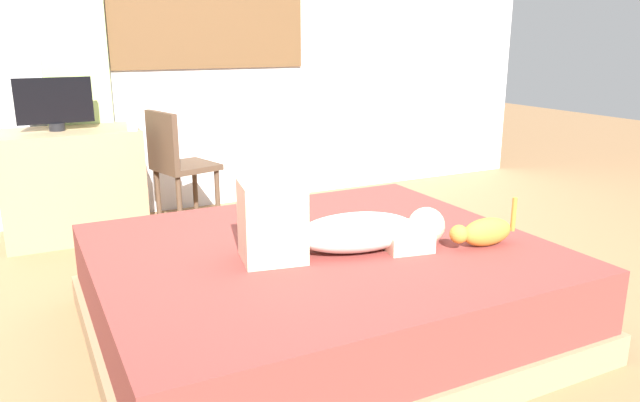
{
  "coord_description": "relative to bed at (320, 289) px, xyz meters",
  "views": [
    {
      "loc": [
        -1.33,
        -2.34,
        1.34
      ],
      "look_at": [
        -0.05,
        0.17,
        0.57
      ],
      "focal_mm": 33.76,
      "sensor_mm": 36.0,
      "label": 1
    }
  ],
  "objects": [
    {
      "name": "bed",
      "position": [
        0.0,
        0.0,
        0.0
      ],
      "size": [
        2.02,
        1.75,
        0.42
      ],
      "color": "#997A56",
      "rests_on": "ground"
    },
    {
      "name": "back_wall_with_window",
      "position": [
        0.15,
        2.44,
        1.25
      ],
      "size": [
        6.4,
        0.14,
        2.9
      ],
      "color": "silver",
      "rests_on": "ground"
    },
    {
      "name": "desk",
      "position": [
        -0.87,
        2.04,
        0.16
      ],
      "size": [
        0.9,
        0.56,
        0.74
      ],
      "color": "#997A56",
      "rests_on": "ground"
    },
    {
      "name": "chair_by_desk",
      "position": [
        -0.21,
        1.8,
        0.3
      ],
      "size": [
        0.47,
        0.47,
        0.86
      ],
      "color": "#4C3828",
      "rests_on": "ground"
    },
    {
      "name": "cup",
      "position": [
        -0.48,
        1.81,
        0.58
      ],
      "size": [
        0.07,
        0.07,
        0.1
      ],
      "primitive_type": "cylinder",
      "color": "white",
      "rests_on": "desk"
    },
    {
      "name": "curtain_left",
      "position": [
        -0.75,
        2.32,
        1.11
      ],
      "size": [
        0.44,
        0.06,
        2.65
      ],
      "primitive_type": "cube",
      "color": "#ADCC75",
      "rests_on": "ground"
    },
    {
      "name": "cat",
      "position": [
        0.66,
        -0.34,
        0.28
      ],
      "size": [
        0.36,
        0.12,
        0.21
      ],
      "color": "#C67A2D",
      "rests_on": "bed"
    },
    {
      "name": "ground_plane",
      "position": [
        0.15,
        0.03,
        -0.21
      ],
      "size": [
        16.0,
        16.0,
        0.0
      ],
      "primitive_type": "plane",
      "color": "olive"
    },
    {
      "name": "person_lying",
      "position": [
        0.02,
        -0.11,
        0.33
      ],
      "size": [
        0.94,
        0.41,
        0.34
      ],
      "color": "silver",
      "rests_on": "bed"
    },
    {
      "name": "tv_monitor",
      "position": [
        -0.93,
        2.04,
        0.71
      ],
      "size": [
        0.48,
        0.1,
        0.35
      ],
      "color": "black",
      "rests_on": "desk"
    }
  ]
}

